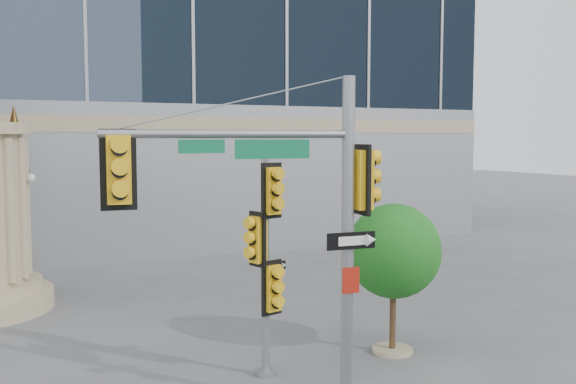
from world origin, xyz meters
name	(u,v)px	position (x,y,z in m)	size (l,w,h in m)	color
main_signal_pole	(290,210)	(-1.12, -0.93, 3.54)	(4.42, 0.80, 5.72)	slate
secondary_signal_pole	(267,251)	(-0.66, 1.05, 2.52)	(0.80, 0.57, 4.30)	slate
street_tree	(395,255)	(2.46, 1.22, 2.16)	(2.11, 2.06, 3.28)	tan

